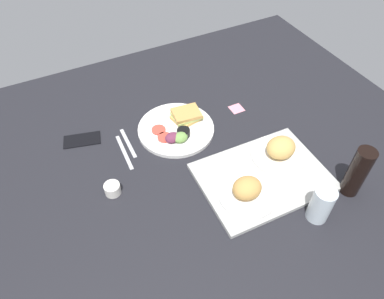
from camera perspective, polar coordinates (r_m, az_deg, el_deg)
The scene contains 12 objects.
ground_plane at distance 139.81cm, azimuth 0.17°, elevation -0.45°, with size 190.00×150.00×3.00cm, color black.
serving_tray at distance 131.49cm, azimuth 11.23°, elevation -4.28°, with size 45.00×33.00×1.60cm, color #B2B2AD.
bread_plate_near at distance 135.54cm, azimuth 13.81°, elevation -0.21°, with size 20.12×20.12×8.95cm.
bread_plate_far at distance 121.96cm, azimuth 8.81°, elevation -6.60°, with size 19.96×19.96×8.30cm.
plate_with_salad at distance 145.17cm, azimuth -2.28°, elevation 3.50°, with size 30.98×30.98×5.40cm.
drinking_glass at distance 121.90cm, azimuth 19.91°, elevation -8.26°, with size 7.02×7.02×13.43cm, color silver.
soda_bottle at distance 130.64cm, azimuth 24.90°, elevation -3.29°, with size 6.40×6.40×19.89cm, color black.
espresso_cup at distance 127.20cm, azimuth -12.58°, elevation -6.16°, with size 5.60×5.60×4.00cm, color silver.
fork at distance 143.16cm, azimuth -10.16°, elevation 1.06°, with size 17.00×1.40×0.50cm, color #B7B7BC.
knife at distance 140.01cm, azimuth -10.75°, elevation -0.39°, with size 19.00×1.40×0.50cm, color #B7B7BC.
cell_phone at distance 148.58cm, azimuth -17.16°, elevation 1.54°, with size 14.40×7.20×0.80cm, color black.
sticky_note at distance 157.39cm, azimuth 7.12°, elevation 6.49°, with size 5.60×5.60×0.12cm, color pink.
Camera 1 is at (43.01, 83.74, 101.86)cm, focal length 33.42 mm.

